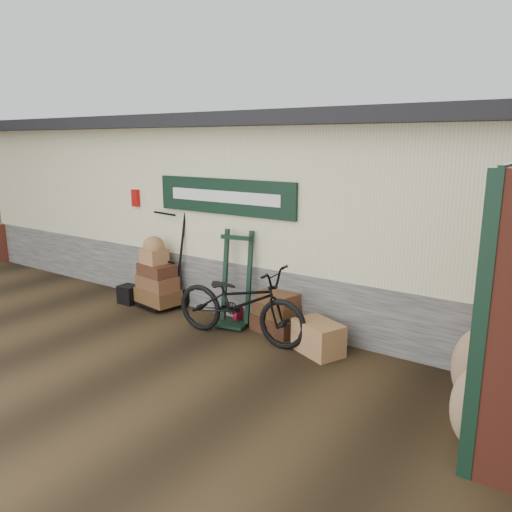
{
  "coord_description": "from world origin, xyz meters",
  "views": [
    {
      "loc": [
        4.51,
        -5.1,
        2.79
      ],
      "look_at": [
        0.35,
        0.9,
        1.1
      ],
      "focal_mm": 35.0,
      "sensor_mm": 36.0,
      "label": 1
    }
  ],
  "objects": [
    {
      "name": "wicker_hamper",
      "position": [
        1.62,
        0.53,
        0.22
      ],
      "size": [
        0.78,
        0.66,
        0.43
      ],
      "primitive_type": "cube",
      "rotation": [
        0.0,
        0.0,
        -0.4
      ],
      "color": "#9A653D",
      "rests_on": "ground"
    },
    {
      "name": "ground",
      "position": [
        0.0,
        0.0,
        0.0
      ],
      "size": [
        80.0,
        80.0,
        0.0
      ],
      "primitive_type": "plane",
      "color": "black",
      "rests_on": "ground"
    },
    {
      "name": "black_trunk",
      "position": [
        -2.11,
        0.51,
        0.16
      ],
      "size": [
        0.33,
        0.28,
        0.32
      ],
      "primitive_type": "cube",
      "rotation": [
        0.0,
        0.0,
        0.02
      ],
      "color": "black",
      "rests_on": "ground"
    },
    {
      "name": "burlap_sack_left",
      "position": [
        3.67,
        0.26,
        0.44
      ],
      "size": [
        0.56,
        0.47,
        0.88
      ],
      "primitive_type": "ellipsoid",
      "rotation": [
        0.0,
        0.0,
        0.02
      ],
      "color": "olive",
      "rests_on": "ground"
    },
    {
      "name": "suitcase_stack",
      "position": [
        0.76,
        0.85,
        0.32
      ],
      "size": [
        0.79,
        0.58,
        0.63
      ],
      "primitive_type": null,
      "rotation": [
        0.0,
        0.0,
        -0.2
      ],
      "color": "#342010",
      "rests_on": "ground"
    },
    {
      "name": "green_barrow",
      "position": [
        0.07,
        0.75,
        0.73
      ],
      "size": [
        0.61,
        0.54,
        1.47
      ],
      "primitive_type": null,
      "rotation": [
        0.0,
        0.0,
        0.2
      ],
      "color": "black",
      "rests_on": "ground"
    },
    {
      "name": "porter_trolley",
      "position": [
        -1.49,
        0.85,
        0.91
      ],
      "size": [
        1.01,
        0.82,
        1.83
      ],
      "primitive_type": null,
      "rotation": [
        0.0,
        0.0,
        -0.15
      ],
      "color": "black",
      "rests_on": "ground"
    },
    {
      "name": "bicycle",
      "position": [
        0.46,
        0.33,
        0.61
      ],
      "size": [
        0.91,
        2.15,
        1.22
      ],
      "primitive_type": "imported",
      "rotation": [
        0.0,
        0.0,
        1.66
      ],
      "color": "black",
      "rests_on": "ground"
    },
    {
      "name": "burlap_sack_right",
      "position": [
        3.84,
        -0.55,
        0.42
      ],
      "size": [
        0.64,
        0.59,
        0.83
      ],
      "primitive_type": "ellipsoid",
      "rotation": [
        0.0,
        0.0,
        0.35
      ],
      "color": "olive",
      "rests_on": "ground"
    },
    {
      "name": "station_building",
      "position": [
        -0.01,
        2.74,
        1.61
      ],
      "size": [
        14.4,
        4.1,
        3.2
      ],
      "color": "#4C4C47",
      "rests_on": "ground"
    }
  ]
}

